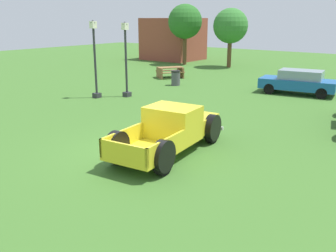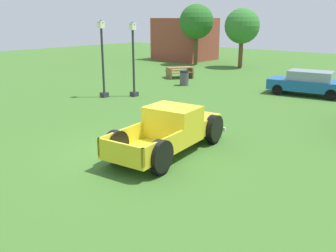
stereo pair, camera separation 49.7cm
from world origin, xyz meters
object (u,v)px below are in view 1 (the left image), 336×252
(lamp_post_near, at_px, (95,58))
(oak_tree_center, at_px, (185,22))
(pickup_truck_foreground, at_px, (174,129))
(picnic_table, at_px, (170,71))
(sedan_distant_a, at_px, (299,82))
(lamp_post_far, at_px, (126,58))
(trash_can, at_px, (176,78))
(oak_tree_west, at_px, (231,26))

(lamp_post_near, bearing_deg, oak_tree_center, 107.82)
(pickup_truck_foreground, xyz_separation_m, picnic_table, (-9.43, 12.14, -0.21))
(pickup_truck_foreground, relative_size, sedan_distant_a, 1.15)
(pickup_truck_foreground, distance_m, lamp_post_far, 9.11)
(lamp_post_far, bearing_deg, pickup_truck_foreground, -36.44)
(picnic_table, relative_size, trash_can, 2.45)
(lamp_post_far, xyz_separation_m, oak_tree_center, (-5.98, 13.96, 1.73))
(lamp_post_near, bearing_deg, picnic_table, 97.81)
(lamp_post_far, relative_size, oak_tree_center, 0.74)
(lamp_post_far, bearing_deg, picnic_table, 107.88)
(oak_tree_center, bearing_deg, lamp_post_near, -72.18)
(pickup_truck_foreground, height_order, lamp_post_near, lamp_post_near)
(lamp_post_near, distance_m, trash_can, 6.09)
(oak_tree_west, bearing_deg, oak_tree_center, -169.83)
(lamp_post_far, distance_m, trash_can, 4.81)
(lamp_post_far, height_order, oak_tree_west, oak_tree_west)
(oak_tree_west, xyz_separation_m, oak_tree_center, (-4.24, -0.76, 0.33))
(lamp_post_far, relative_size, trash_can, 4.23)
(lamp_post_near, relative_size, lamp_post_far, 1.02)
(pickup_truck_foreground, distance_m, picnic_table, 15.38)
(pickup_truck_foreground, relative_size, lamp_post_near, 1.22)
(lamp_post_near, xyz_separation_m, oak_tree_center, (-4.88, 15.19, 1.69))
(sedan_distant_a, bearing_deg, picnic_table, 177.98)
(pickup_truck_foreground, bearing_deg, lamp_post_near, 153.72)
(picnic_table, bearing_deg, pickup_truck_foreground, -52.16)
(pickup_truck_foreground, height_order, oak_tree_west, oak_tree_west)
(lamp_post_near, xyz_separation_m, oak_tree_west, (-0.64, 15.95, 1.35))
(sedan_distant_a, bearing_deg, oak_tree_center, 150.47)
(lamp_post_near, bearing_deg, oak_tree_west, 92.30)
(pickup_truck_foreground, distance_m, oak_tree_west, 22.16)
(pickup_truck_foreground, distance_m, oak_tree_center, 23.60)
(lamp_post_near, relative_size, trash_can, 4.32)
(trash_can, bearing_deg, pickup_truck_foreground, -53.75)
(sedan_distant_a, xyz_separation_m, picnic_table, (-9.45, 0.33, -0.23))
(lamp_post_far, bearing_deg, sedan_distant_a, 41.71)
(sedan_distant_a, xyz_separation_m, oak_tree_center, (-13.23, 7.49, 3.12))
(sedan_distant_a, bearing_deg, trash_can, -165.00)
(sedan_distant_a, height_order, trash_can, sedan_distant_a)
(picnic_table, bearing_deg, oak_tree_west, 86.66)
(lamp_post_far, xyz_separation_m, oak_tree_west, (-1.73, 14.72, 1.40))
(lamp_post_near, bearing_deg, trash_can, 79.21)
(trash_can, distance_m, oak_tree_center, 11.67)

